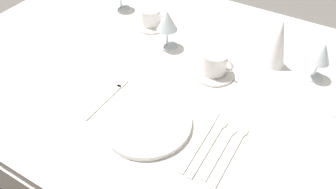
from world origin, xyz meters
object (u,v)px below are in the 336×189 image
Objects in this scene: spoon_soup at (213,139)px; spoon_tea at (234,148)px; fork_outer at (109,97)px; spoon_dessert at (224,144)px; wine_glass_right at (167,22)px; dinner_plate at (146,122)px; coffee_cup_far at (215,62)px; napkin_folded at (278,43)px; wine_glass_left at (322,55)px; coffee_cup_right at (151,16)px; dinner_knife at (199,142)px.

spoon_soup and spoon_tea have the same top height.
spoon_dessert reaches higher than fork_outer.
spoon_dessert is 0.49m from wine_glass_right.
spoon_tea is at bearing 11.01° from dinner_plate.
spoon_tea reaches higher than fork_outer.
coffee_cup_far is at bearing 114.71° from spoon_soup.
dinner_plate is at bearing -115.95° from napkin_folded.
coffee_cup_far is 0.76× the size of wine_glass_right.
coffee_cup_right is at bearing -179.11° from wine_glass_left.
wine_glass_right is (-0.21, 0.06, 0.05)m from coffee_cup_far.
spoon_dessert reaches higher than dinner_knife.
dinner_plate is at bearing -67.91° from wine_glass_right.
coffee_cup_far reaches higher than coffee_cup_right.
fork_outer is 1.98× the size of coffee_cup_right.
coffee_cup_far is (0.23, 0.27, 0.04)m from fork_outer.
coffee_cup_right is 0.37m from coffee_cup_far.
dinner_plate is 0.17m from fork_outer.
spoon_dessert is at bearing -39.16° from coffee_cup_right.
wine_glass_right is (-0.40, 0.31, 0.10)m from spoon_tea.
spoon_soup is 0.42m from napkin_folded.
dinner_plate is 2.51× the size of coffee_cup_right.
wine_glass_left is (0.52, 0.42, 0.09)m from fork_outer.
dinner_knife is at bearing 6.87° from dinner_plate.
coffee_cup_right is (-0.11, 0.41, 0.04)m from fork_outer.
napkin_folded is at bearing 44.70° from coffee_cup_far.
wine_glass_right is at bearing 141.78° from spoon_tea.
fork_outer is 1.49× the size of wine_glass_left.
spoon_tea is at bearing -54.78° from coffee_cup_far.
coffee_cup_right reaches higher than dinner_plate.
dinner_knife is (0.16, 0.02, -0.01)m from dinner_plate.
napkin_folded reaches higher than dinner_plate.
napkin_folded is at bearing 47.74° from fork_outer.
napkin_folded reaches higher than wine_glass_right.
wine_glass_right is at bearing -34.80° from coffee_cup_right.
wine_glass_right reaches higher than coffee_cup_right.
fork_outer is 0.35m from spoon_soup.
spoon_dessert is (0.03, 0.00, -0.00)m from spoon_soup.
spoon_tea is at bearing 18.03° from dinner_knife.
spoon_tea is 0.43m from wine_glass_left.
napkin_folded reaches higher than spoon_tea.
wine_glass_right is (-0.37, 0.31, 0.10)m from spoon_dessert.
spoon_soup is 1.10× the size of spoon_dessert.
fork_outer is at bearing -141.00° from wine_glass_left.
coffee_cup_far reaches higher than dinner_knife.
coffee_cup_far is 0.81× the size of wine_glass_left.
dinner_knife is at bearing -161.97° from spoon_tea.
spoon_dessert and spoon_tea have the same top height.
dinner_plate reaches higher than spoon_soup.
coffee_cup_right is 0.93× the size of coffee_cup_far.
coffee_cup_right is at bearing 121.23° from dinner_plate.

